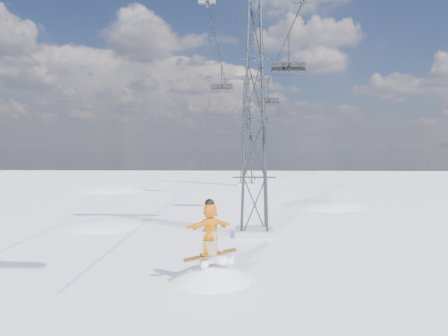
# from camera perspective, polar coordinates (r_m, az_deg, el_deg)

# --- Properties ---
(ground) EXTENTS (120.00, 120.00, 0.00)m
(ground) POSITION_cam_1_polar(r_m,az_deg,el_deg) (13.22, 1.50, -15.80)
(ground) COLOR white
(ground) RESTS_ON ground
(snow_terrain) EXTENTS (39.00, 37.00, 22.00)m
(snow_terrain) POSITION_cam_1_polar(r_m,az_deg,el_deg) (36.81, -6.04, -19.12)
(snow_terrain) COLOR white
(snow_terrain) RESTS_ON ground
(lift_tower_near) EXTENTS (5.20, 1.80, 11.43)m
(lift_tower_near) POSITION_cam_1_polar(r_m,az_deg,el_deg) (20.56, 3.99, 6.36)
(lift_tower_near) COLOR #999999
(lift_tower_near) RESTS_ON ground
(lift_tower_far) EXTENTS (5.20, 1.80, 11.43)m
(lift_tower_far) POSITION_cam_1_polar(r_m,az_deg,el_deg) (45.54, 2.94, 4.52)
(lift_tower_far) COLOR #999999
(lift_tower_far) RESTS_ON ground
(haul_cables) EXTENTS (4.46, 51.00, 0.06)m
(haul_cables) POSITION_cam_1_polar(r_m,az_deg,el_deg) (32.69, 3.33, 14.62)
(haul_cables) COLOR black
(haul_cables) RESTS_ON ground
(snowboarder_jump) EXTENTS (4.40, 4.40, 6.57)m
(snowboarder_jump) POSITION_cam_1_polar(r_m,az_deg,el_deg) (14.83, -1.72, -20.46)
(snowboarder_jump) COLOR white
(snowboarder_jump) RESTS_ON ground
(lift_chair_mid) EXTENTS (2.00, 0.57, 2.48)m
(lift_chair_mid) POSITION_cam_1_polar(r_m,az_deg,el_deg) (26.80, 8.43, 12.86)
(lift_chair_mid) COLOR black
(lift_chair_mid) RESTS_ON ground
(lift_chair_far) EXTENTS (1.84, 0.53, 2.28)m
(lift_chair_far) POSITION_cam_1_polar(r_m,az_deg,el_deg) (36.46, -0.34, 10.51)
(lift_chair_far) COLOR black
(lift_chair_far) RESTS_ON ground
(lift_chair_extra) EXTENTS (2.17, 0.62, 2.69)m
(lift_chair_extra) POSITION_cam_1_polar(r_m,az_deg,el_deg) (44.81, 5.82, 8.66)
(lift_chair_extra) COLOR black
(lift_chair_extra) RESTS_ON ground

